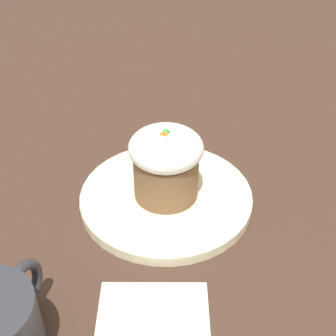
# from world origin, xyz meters

# --- Properties ---
(ground_plane) EXTENTS (4.00, 4.00, 0.00)m
(ground_plane) POSITION_xyz_m (0.00, 0.00, 0.00)
(ground_plane) COLOR #3D281E
(dessert_plate) EXTENTS (0.21, 0.21, 0.01)m
(dessert_plate) POSITION_xyz_m (0.00, 0.00, 0.01)
(dessert_plate) COLOR beige
(dessert_plate) RESTS_ON ground_plane
(carrot_cake) EXTENTS (0.09, 0.09, 0.09)m
(carrot_cake) POSITION_xyz_m (-0.00, -0.00, 0.06)
(carrot_cake) COLOR brown
(carrot_cake) RESTS_ON dessert_plate
(spoon) EXTENTS (0.11, 0.05, 0.01)m
(spoon) POSITION_xyz_m (0.01, 0.02, 0.02)
(spoon) COLOR #B7B7BC
(spoon) RESTS_ON dessert_plate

